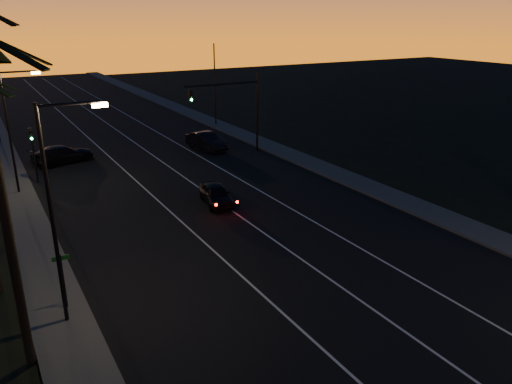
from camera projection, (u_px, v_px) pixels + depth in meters
road at (209, 201)px, 33.70m from camera, size 20.00×170.00×0.01m
sidewalk_left at (31, 234)px, 28.42m from camera, size 2.40×170.00×0.16m
sidewalk_right at (340, 175)px, 38.94m from camera, size 2.40×170.00×0.16m
lane_stripe_left at (167, 209)px, 32.29m from camera, size 0.12×160.00×0.01m
lane_stripe_mid at (216, 200)px, 33.93m from camera, size 0.12×160.00×0.01m
lane_stripe_right at (260, 191)px, 35.58m from camera, size 0.12×160.00×0.01m
streetlight_left_near at (58, 200)px, 18.73m from camera, size 2.55×0.26×9.00m
streetlight_left_far at (13, 122)px, 33.54m from camera, size 2.55×0.26×8.50m
street_sign at (63, 275)px, 20.73m from camera, size 0.70×0.06×2.60m
signal_mast at (234, 101)px, 43.62m from camera, size 7.10×0.41×7.00m
signal_post at (33, 145)px, 36.44m from camera, size 0.28×0.37×4.20m
far_pole_right at (215, 85)px, 55.34m from camera, size 0.14×0.14×9.00m
lead_car at (216, 194)px, 32.93m from camera, size 2.28×4.65×1.36m
right_car at (206, 141)px, 46.32m from camera, size 2.45×5.05×1.59m
cross_car at (63, 154)px, 42.14m from camera, size 5.59×3.38×1.51m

